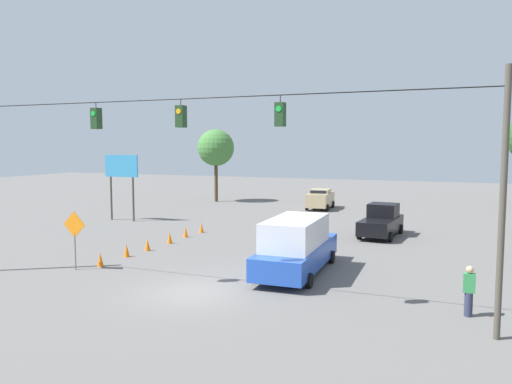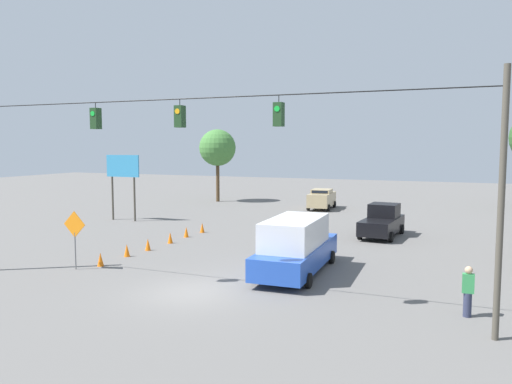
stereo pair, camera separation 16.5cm
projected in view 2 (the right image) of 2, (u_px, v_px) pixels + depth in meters
name	position (u px, v px, depth m)	size (l,w,h in m)	color
ground_plane	(192.00, 293.00, 20.32)	(140.00, 140.00, 0.00)	#605E5B
overhead_signal_span	(180.00, 167.00, 19.16)	(22.48, 0.38, 8.38)	#4C473D
pickup_truck_black_oncoming_far	(382.00, 222.00, 32.90)	(2.52, 5.26, 2.12)	black
box_truck_blue_crossing_near	(296.00, 246.00, 23.34)	(2.74, 7.33, 2.63)	#234CB2
sedan_tan_withflow_deep	(322.00, 199.00, 47.00)	(2.30, 4.66, 1.89)	tan
traffic_cone_nearest	(100.00, 259.00, 24.76)	(0.32, 0.32, 0.69)	orange
traffic_cone_second	(127.00, 250.00, 26.90)	(0.32, 0.32, 0.69)	orange
traffic_cone_third	(148.00, 244.00, 28.47)	(0.32, 0.32, 0.69)	orange
traffic_cone_fourth	(170.00, 238.00, 30.57)	(0.32, 0.32, 0.69)	orange
traffic_cone_fifth	(186.00, 232.00, 32.61)	(0.32, 0.32, 0.69)	orange
traffic_cone_farthest	(202.00, 228.00, 34.32)	(0.32, 0.32, 0.69)	orange
roadside_billboard	(123.00, 173.00, 39.62)	(3.04, 0.16, 5.23)	#4C473D
work_zone_sign	(75.00, 229.00, 23.97)	(1.27, 0.06, 2.84)	slate
pedestrian	(468.00, 291.00, 17.39)	(0.40, 0.28, 1.80)	#2D334C
tree_horizon_left	(218.00, 148.00, 52.95)	(3.89, 3.89, 7.70)	#4C3823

